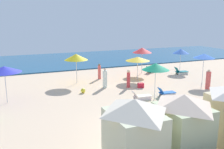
% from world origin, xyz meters
% --- Properties ---
extents(ground_plane, '(60.00, 60.00, 0.00)m').
position_xyz_m(ground_plane, '(0.00, 0.00, 0.00)').
color(ground_plane, beige).
extents(ocean, '(60.00, 14.18, 0.12)m').
position_xyz_m(ocean, '(0.00, 22.91, 0.06)').
color(ocean, '#20557E').
rests_on(ocean, ground_plane).
extents(cabana_0, '(2.07, 2.45, 2.91)m').
position_xyz_m(cabana_0, '(-2.65, -3.55, 1.50)').
color(cabana_0, beige).
rests_on(cabana_0, ground_plane).
extents(cabana_1, '(2.13, 2.41, 2.68)m').
position_xyz_m(cabana_1, '(-0.15, -3.21, 1.38)').
color(cabana_1, '#BAC496').
rests_on(cabana_1, ground_plane).
extents(umbrella_0, '(2.27, 2.27, 2.60)m').
position_xyz_m(umbrella_0, '(-7.23, 6.84, 2.39)').
color(umbrella_0, silver).
rests_on(umbrella_0, ground_plane).
extents(umbrella_1, '(2.29, 2.29, 2.20)m').
position_xyz_m(umbrella_1, '(4.36, 9.46, 2.01)').
color(umbrella_1, silver).
rests_on(umbrella_1, ground_plane).
extents(umbrella_2, '(2.09, 2.09, 2.68)m').
position_xyz_m(umbrella_2, '(-1.37, 10.31, 2.40)').
color(umbrella_2, silver).
rests_on(umbrella_2, ground_plane).
extents(umbrella_3, '(1.96, 1.96, 2.67)m').
position_xyz_m(umbrella_3, '(2.75, 3.70, 2.42)').
color(umbrella_3, silver).
rests_on(umbrella_3, ground_plane).
extents(lounge_chair_3_0, '(1.48, 0.67, 0.66)m').
position_xyz_m(lounge_chair_3_0, '(1.79, 3.97, 0.25)').
color(lounge_chair_3_0, silver).
rests_on(lounge_chair_3_0, ground_plane).
extents(lounge_chair_3_1, '(1.37, 0.64, 0.66)m').
position_xyz_m(lounge_chair_3_1, '(4.01, 4.07, 0.24)').
color(lounge_chair_3_1, silver).
rests_on(lounge_chair_3_1, ground_plane).
extents(umbrella_4, '(1.81, 1.81, 2.51)m').
position_xyz_m(umbrella_4, '(10.52, 11.07, 2.25)').
color(umbrella_4, silver).
rests_on(umbrella_4, ground_plane).
extents(lounge_chair_4_0, '(1.48, 0.88, 0.76)m').
position_xyz_m(lounge_chair_4_0, '(9.74, 9.86, 0.28)').
color(lounge_chair_4_0, silver).
rests_on(lounge_chair_4_0, ground_plane).
extents(umbrella_5, '(2.04, 2.04, 2.74)m').
position_xyz_m(umbrella_5, '(6.18, 11.91, 2.46)').
color(umbrella_5, silver).
rests_on(umbrella_5, ground_plane).
extents(lounge_chair_5_0, '(1.47, 1.00, 0.72)m').
position_xyz_m(lounge_chair_5_0, '(7.35, 11.80, 0.25)').
color(lounge_chair_5_0, silver).
rests_on(lounge_chair_5_0, ground_plane).
extents(umbrella_6, '(1.87, 1.87, 2.70)m').
position_xyz_m(umbrella_6, '(9.22, 6.07, 2.49)').
color(umbrella_6, silver).
rests_on(umbrella_6, ground_plane).
extents(beachgoer_0, '(0.37, 0.37, 1.53)m').
position_xyz_m(beachgoer_0, '(2.34, 7.24, 0.74)').
color(beachgoer_0, '#D1383C').
rests_on(beachgoer_0, ground_plane).
extents(beachgoer_2, '(0.50, 0.50, 1.66)m').
position_xyz_m(beachgoer_2, '(8.30, 4.37, 0.76)').
color(beachgoer_2, '#E15653').
rests_on(beachgoer_2, ground_plane).
extents(beachgoer_3, '(0.53, 0.53, 1.66)m').
position_xyz_m(beachgoer_3, '(0.50, 8.02, 0.77)').
color(beachgoer_3, silver).
rests_on(beachgoer_3, ground_plane).
extents(beachgoer_4, '(0.39, 0.39, 1.51)m').
position_xyz_m(beachgoer_4, '(1.08, 11.09, 0.72)').
color(beachgoer_4, '#E15A54').
rests_on(beachgoer_4, ground_plane).
extents(cooler_box_0, '(0.54, 0.41, 0.40)m').
position_xyz_m(cooler_box_0, '(3.30, 6.81, 0.20)').
color(cooler_box_0, red).
rests_on(cooler_box_0, ground_plane).
extents(beach_ball_1, '(0.38, 0.38, 0.38)m').
position_xyz_m(beach_ball_1, '(-1.67, 7.15, 0.19)').
color(beach_ball_1, yellow).
rests_on(beach_ball_1, ground_plane).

